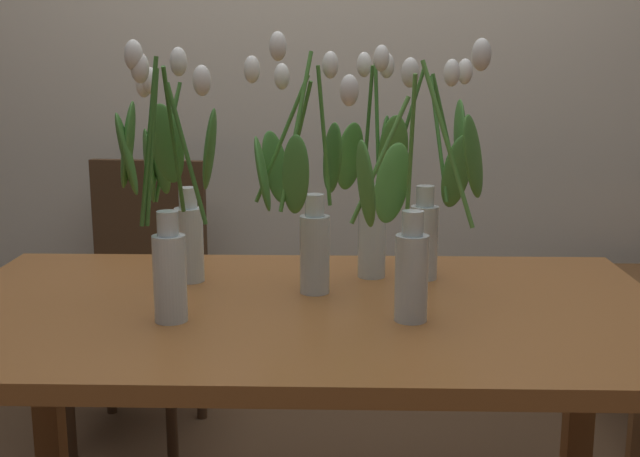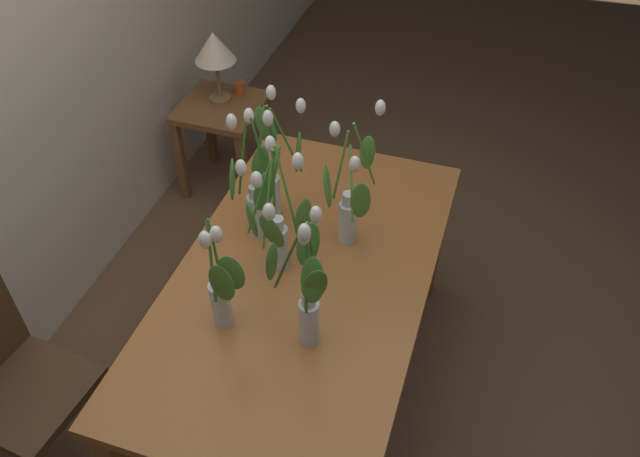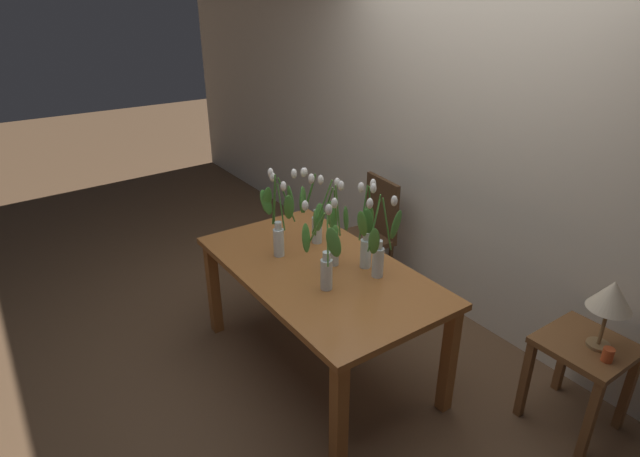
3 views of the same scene
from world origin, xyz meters
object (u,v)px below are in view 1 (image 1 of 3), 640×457
(tulip_vase_4, at_px, (372,205))
(dining_chair, at_px, (142,283))
(tulip_vase_0, at_px, (178,212))
(tulip_vase_2, at_px, (165,204))
(tulip_vase_1, at_px, (428,196))
(tulip_vase_3, at_px, (303,199))
(dining_table, at_px, (304,344))
(tulip_vase_5, at_px, (411,224))

(tulip_vase_4, xyz_separation_m, dining_chair, (-0.75, 0.68, -0.40))
(tulip_vase_0, relative_size, tulip_vase_2, 0.90)
(tulip_vase_1, height_order, tulip_vase_3, tulip_vase_3)
(dining_table, height_order, tulip_vase_2, tulip_vase_2)
(tulip_vase_4, bearing_deg, tulip_vase_3, -138.74)
(tulip_vase_3, relative_size, tulip_vase_4, 1.04)
(tulip_vase_0, bearing_deg, tulip_vase_1, 4.97)
(tulip_vase_3, xyz_separation_m, dining_chair, (-0.59, 0.82, -0.44))
(tulip_vase_0, xyz_separation_m, tulip_vase_4, (0.46, 0.07, 0.01))
(dining_table, height_order, tulip_vase_0, tulip_vase_0)
(tulip_vase_2, bearing_deg, tulip_vase_0, 96.68)
(dining_table, xyz_separation_m, tulip_vase_4, (0.15, 0.23, 0.27))
(tulip_vase_0, xyz_separation_m, tulip_vase_2, (0.03, -0.27, 0.07))
(tulip_vase_1, relative_size, tulip_vase_5, 0.96)
(tulip_vase_4, xyz_separation_m, tulip_vase_5, (0.07, -0.34, 0.02))
(dining_table, bearing_deg, dining_chair, 123.05)
(tulip_vase_1, xyz_separation_m, tulip_vase_4, (-0.13, 0.02, -0.03))
(tulip_vase_0, distance_m, dining_chair, 0.90)
(tulip_vase_2, distance_m, tulip_vase_5, 0.50)
(tulip_vase_2, distance_m, dining_chair, 1.17)
(tulip_vase_3, bearing_deg, tulip_vase_5, -41.40)
(tulip_vase_3, relative_size, dining_chair, 0.63)
(dining_table, xyz_separation_m, tulip_vase_5, (0.22, -0.11, 0.30))
(dining_table, height_order, dining_chair, dining_chair)
(tulip_vase_1, xyz_separation_m, tulip_vase_3, (-0.29, -0.12, 0.01))
(tulip_vase_4, height_order, dining_chair, tulip_vase_4)
(tulip_vase_4, height_order, tulip_vase_5, tulip_vase_5)
(tulip_vase_2, bearing_deg, tulip_vase_3, 36.88)
(dining_table, bearing_deg, tulip_vase_3, 93.85)
(tulip_vase_4, bearing_deg, dining_chair, 137.73)
(dining_chair, bearing_deg, dining_table, -56.95)
(tulip_vase_1, distance_m, tulip_vase_4, 0.14)
(tulip_vase_0, distance_m, tulip_vase_1, 0.60)
(dining_chair, bearing_deg, tulip_vase_5, -51.40)
(tulip_vase_5, bearing_deg, dining_chair, 128.60)
(tulip_vase_1, bearing_deg, tulip_vase_0, -175.03)
(tulip_vase_1, distance_m, tulip_vase_2, 0.65)
(dining_table, relative_size, tulip_vase_5, 2.82)
(tulip_vase_1, xyz_separation_m, tulip_vase_2, (-0.56, -0.32, 0.04))
(tulip_vase_5, bearing_deg, tulip_vase_4, 101.06)
(tulip_vase_3, bearing_deg, tulip_vase_2, -143.12)
(tulip_vase_2, xyz_separation_m, tulip_vase_4, (0.43, 0.34, -0.06))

